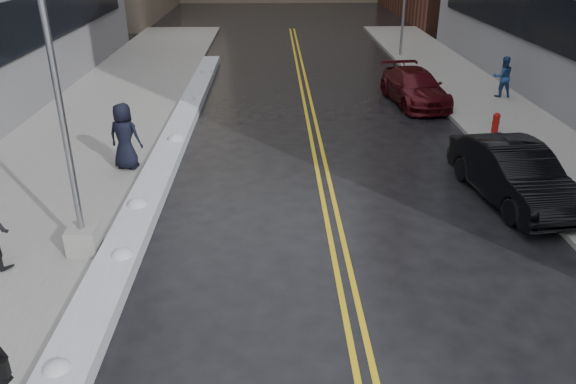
{
  "coord_description": "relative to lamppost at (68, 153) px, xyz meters",
  "views": [
    {
      "loc": [
        1.01,
        -9.11,
        6.74
      ],
      "look_at": [
        1.32,
        2.58,
        1.3
      ],
      "focal_mm": 35.0,
      "sensor_mm": 36.0,
      "label": 1
    }
  ],
  "objects": [
    {
      "name": "pedestrian_east",
      "position": [
        14.28,
        12.78,
        -1.51
      ],
      "size": [
        0.87,
        0.68,
        1.76
      ],
      "primitive_type": "imported",
      "rotation": [
        0.0,
        0.0,
        3.16
      ],
      "color": "navy",
      "rests_on": "sidewalk_east"
    },
    {
      "name": "car_maroon",
      "position": [
        10.36,
        12.33,
        -1.83
      ],
      "size": [
        2.51,
        5.07,
        1.42
      ],
      "primitive_type": "imported",
      "rotation": [
        0.0,
        0.0,
        0.11
      ],
      "color": "#400A0F",
      "rests_on": "ground"
    },
    {
      "name": "lane_line_left",
      "position": [
        5.65,
        8.0,
        -2.53
      ],
      "size": [
        0.12,
        50.0,
        0.01
      ],
      "primitive_type": "cube",
      "color": "gold",
      "rests_on": "ground"
    },
    {
      "name": "sidewalk_west",
      "position": [
        -2.45,
        8.0,
        -2.46
      ],
      "size": [
        5.5,
        50.0,
        0.15
      ],
      "primitive_type": "cube",
      "color": "gray",
      "rests_on": "ground"
    },
    {
      "name": "lamppost",
      "position": [
        0.0,
        0.0,
        0.0
      ],
      "size": [
        0.65,
        0.65,
        7.62
      ],
      "color": "gray",
      "rests_on": "sidewalk_west"
    },
    {
      "name": "car_black",
      "position": [
        10.8,
        2.7,
        -1.74
      ],
      "size": [
        2.32,
        4.99,
        1.58
      ],
      "primitive_type": "imported",
      "rotation": [
        0.0,
        0.0,
        0.14
      ],
      "color": "black",
      "rests_on": "ground"
    },
    {
      "name": "fire_hydrant",
      "position": [
        12.3,
        8.0,
        -1.98
      ],
      "size": [
        0.26,
        0.26,
        0.73
      ],
      "color": "maroon",
      "rests_on": "sidewalk_east"
    },
    {
      "name": "ground",
      "position": [
        3.3,
        -2.0,
        -2.53
      ],
      "size": [
        160.0,
        160.0,
        0.0
      ],
      "primitive_type": "plane",
      "color": "black",
      "rests_on": "ground"
    },
    {
      "name": "lane_line_right",
      "position": [
        5.95,
        8.0,
        -2.53
      ],
      "size": [
        0.12,
        50.0,
        0.01
      ],
      "primitive_type": "cube",
      "color": "gold",
      "rests_on": "ground"
    },
    {
      "name": "pedestrian_c",
      "position": [
        -0.17,
        4.96,
        -1.37
      ],
      "size": [
        1.12,
        0.87,
        2.03
      ],
      "primitive_type": "imported",
      "rotation": [
        0.0,
        0.0,
        2.89
      ],
      "color": "black",
      "rests_on": "sidewalk_west"
    },
    {
      "name": "sidewalk_east",
      "position": [
        13.3,
        8.0,
        -2.46
      ],
      "size": [
        4.0,
        50.0,
        0.15
      ],
      "primitive_type": "cube",
      "color": "gray",
      "rests_on": "ground"
    },
    {
      "name": "snow_ridge",
      "position": [
        0.85,
        6.0,
        -2.36
      ],
      "size": [
        0.9,
        30.0,
        0.34
      ],
      "primitive_type": "cube",
      "color": "silver",
      "rests_on": "ground"
    }
  ]
}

